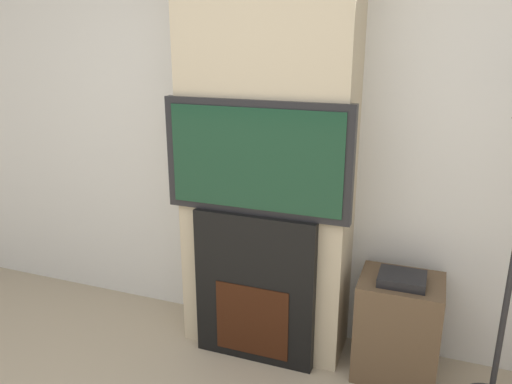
% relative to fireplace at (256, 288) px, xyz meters
% --- Properties ---
extents(wall_back, '(6.00, 0.06, 2.70)m').
position_rel_fireplace_xyz_m(wall_back, '(0.00, 0.40, 0.90)').
color(wall_back, silver).
rests_on(wall_back, ground_plane).
extents(chimney_breast, '(0.98, 0.37, 2.70)m').
position_rel_fireplace_xyz_m(chimney_breast, '(0.00, 0.19, 0.90)').
color(chimney_breast, '#BCAD8E').
rests_on(chimney_breast, ground_plane).
extents(fireplace, '(0.72, 0.15, 0.92)m').
position_rel_fireplace_xyz_m(fireplace, '(0.00, 0.00, 0.00)').
color(fireplace, black).
rests_on(fireplace, ground_plane).
extents(television, '(1.05, 0.07, 0.63)m').
position_rel_fireplace_xyz_m(television, '(0.00, -0.00, 0.78)').
color(television, black).
rests_on(television, fireplace).
extents(media_stand, '(0.45, 0.37, 0.64)m').
position_rel_fireplace_xyz_m(media_stand, '(0.81, 0.13, -0.15)').
color(media_stand, brown).
rests_on(media_stand, ground_plane).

